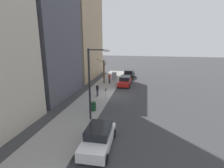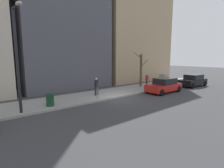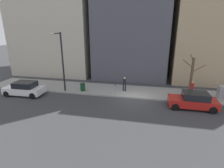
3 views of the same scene
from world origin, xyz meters
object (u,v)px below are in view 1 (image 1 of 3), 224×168
object	(u,v)px
utility_box	(114,76)
pedestrian_midblock	(97,89)
parked_car_white	(98,138)
parking_meter	(106,92)
trash_bin	(93,106)
streetlamp	(92,79)
office_tower_left	(64,31)
pedestrian_near_meter	(109,78)
bare_tree	(104,71)
parked_car_red	(125,81)
parked_car_black	(129,74)

from	to	relation	value
utility_box	pedestrian_midblock	xyz separation A→B (m)	(0.47, 9.84, 0.24)
parked_car_white	utility_box	size ratio (longest dim) A/B	2.96
parking_meter	trash_bin	world-z (taller)	parking_meter
parking_meter	streetlamp	distance (m)	6.68
parking_meter	pedestrian_midblock	distance (m)	1.55
pedestrian_midblock	office_tower_left	world-z (taller)	office_tower_left
trash_bin	pedestrian_near_meter	xyz separation A→B (m)	(0.75, -11.86, 0.49)
parking_meter	pedestrian_midblock	size ratio (longest dim) A/B	0.81
utility_box	pedestrian_midblock	bearing A→B (deg)	87.28
pedestrian_midblock	bare_tree	bearing A→B (deg)	7.66
parked_car_red	streetlamp	world-z (taller)	streetlamp
parked_car_white	office_tower_left	bearing A→B (deg)	-61.17
pedestrian_near_meter	office_tower_left	world-z (taller)	office_tower_left
pedestrian_midblock	parking_meter	bearing A→B (deg)	-120.35
parked_car_white	bare_tree	size ratio (longest dim) A/B	1.01
parked_car_black	pedestrian_midblock	xyz separation A→B (m)	(2.83, 13.03, 0.35)
parked_car_red	parked_car_white	world-z (taller)	same
parked_car_red	office_tower_left	bearing A→B (deg)	-21.25
streetlamp	office_tower_left	distance (m)	22.34
parking_meter	office_tower_left	xyz separation A→B (m)	(11.23, -12.61, 8.05)
pedestrian_near_meter	parked_car_red	bearing A→B (deg)	-134.76
utility_box	bare_tree	world-z (taller)	bare_tree
parked_car_red	parking_meter	bearing A→B (deg)	79.30
parked_car_black	trash_bin	xyz separation A→B (m)	(1.96, 17.74, -0.14)
parked_car_red	pedestrian_near_meter	world-z (taller)	pedestrian_near_meter
parked_car_black	pedestrian_midblock	world-z (taller)	pedestrian_midblock
office_tower_left	parked_car_white	bearing A→B (deg)	120.04
streetlamp	trash_bin	distance (m)	4.02
parked_car_white	utility_box	world-z (taller)	utility_box
parked_car_white	streetlamp	distance (m)	5.32
pedestrian_near_meter	pedestrian_midblock	bearing A→B (deg)	143.18
bare_tree	office_tower_left	size ratio (longest dim) A/B	0.23
bare_tree	utility_box	bearing A→B (deg)	-115.87
parked_car_white	pedestrian_near_meter	xyz separation A→B (m)	(2.94, -17.78, 0.35)
parked_car_white	bare_tree	distance (m)	18.26
bare_tree	trash_bin	xyz separation A→B (m)	(-1.70, 11.86, -1.63)
trash_bin	pedestrian_near_meter	world-z (taller)	pedestrian_near_meter
parked_car_black	parking_meter	distance (m)	13.92
parked_car_white	bare_tree	xyz separation A→B (m)	(3.90, -17.78, 1.49)
parked_car_red	utility_box	distance (m)	3.90
parked_car_black	streetlamp	bearing A→B (deg)	88.12
pedestrian_midblock	pedestrian_near_meter	bearing A→B (deg)	0.03
pedestrian_near_meter	pedestrian_midblock	xyz separation A→B (m)	(0.12, 7.15, 0.00)
trash_bin	office_tower_left	xyz separation A→B (m)	(10.78, -16.52, 8.43)
bare_tree	parked_car_black	bearing A→B (deg)	-121.98
streetlamp	pedestrian_midblock	bearing A→B (deg)	-77.59
parked_car_black	utility_box	bearing A→B (deg)	55.45
pedestrian_midblock	parked_car_red	bearing A→B (deg)	-21.68
parked_car_red	office_tower_left	size ratio (longest dim) A/B	0.23
bare_tree	pedestrian_midblock	world-z (taller)	bare_tree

